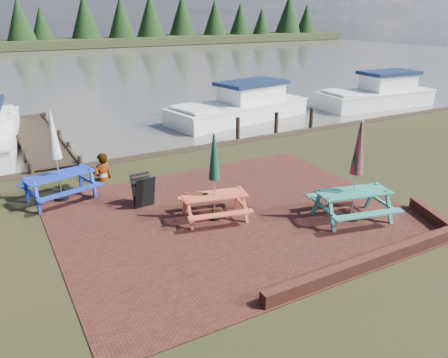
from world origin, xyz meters
TOP-DOWN VIEW (x-y plane):
  - ground at (0.00, 0.00)m, footprint 120.00×120.00m
  - paving at (0.00, 1.00)m, footprint 9.00×7.50m
  - brick_wall at (2.15, -2.42)m, footprint 6.21×1.79m
  - water at (0.00, 37.00)m, footprint 120.00×60.00m
  - far_treeline at (0.00, 66.00)m, footprint 120.00×10.00m
  - picnic_table_teal at (2.56, -0.69)m, footprint 2.21×2.05m
  - picnic_table_red at (-0.54, 1.07)m, footprint 1.94×1.80m
  - picnic_table_blue at (-3.80, 4.30)m, footprint 2.21×2.06m
  - chalkboard at (-1.87, 2.73)m, footprint 0.58×0.58m
  - jetty at (-3.50, 11.28)m, footprint 1.76×9.08m
  - boat_near at (6.34, 11.11)m, footprint 8.07×4.03m
  - boat_far at (15.11, 10.04)m, footprint 7.25×2.98m
  - person at (-2.35, 5.30)m, footprint 0.73×0.57m

SIDE VIEW (x-z plane):
  - ground at x=0.00m, z-range 0.00..0.00m
  - water at x=0.00m, z-range -0.01..0.01m
  - paving at x=0.00m, z-range 0.00..0.02m
  - jetty at x=-3.50m, z-range -0.39..0.61m
  - brick_wall at x=2.15m, z-range 0.00..0.30m
  - boat_near at x=6.34m, z-range -0.62..1.47m
  - boat_far at x=15.11m, z-range -0.65..1.57m
  - chalkboard at x=-1.87m, z-range 0.02..0.92m
  - picnic_table_red at x=-0.54m, z-range -0.34..1.96m
  - person at x=-2.35m, z-range 0.00..1.79m
  - picnic_table_blue at x=-3.80m, z-range -0.39..2.20m
  - picnic_table_teal at x=2.56m, z-range -0.39..2.23m
  - far_treeline at x=0.00m, z-range -0.77..7.33m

